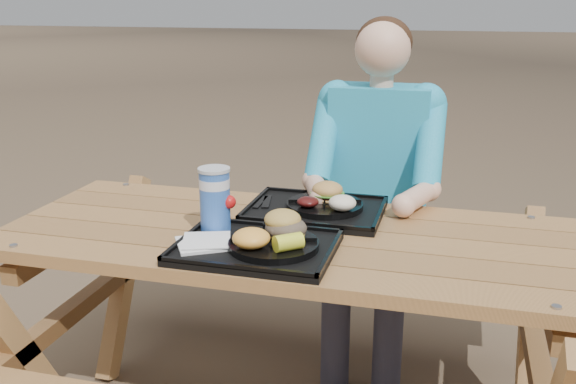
# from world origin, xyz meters

# --- Properties ---
(picnic_table) EXTENTS (1.80, 1.49, 0.75)m
(picnic_table) POSITION_xyz_m (0.00, 0.00, 0.38)
(picnic_table) COLOR #999999
(picnic_table) RESTS_ON ground
(tray_near) EXTENTS (0.45, 0.35, 0.02)m
(tray_near) POSITION_xyz_m (-0.05, -0.19, 0.76)
(tray_near) COLOR black
(tray_near) RESTS_ON picnic_table
(tray_far) EXTENTS (0.45, 0.35, 0.02)m
(tray_far) POSITION_xyz_m (0.04, 0.19, 0.76)
(tray_far) COLOR black
(tray_far) RESTS_ON picnic_table
(plate_near) EXTENTS (0.26, 0.26, 0.02)m
(plate_near) POSITION_xyz_m (0.01, -0.19, 0.78)
(plate_near) COLOR black
(plate_near) RESTS_ON tray_near
(plate_far) EXTENTS (0.26, 0.26, 0.02)m
(plate_far) POSITION_xyz_m (0.07, 0.20, 0.78)
(plate_far) COLOR black
(plate_far) RESTS_ON tray_far
(napkin_stack) EXTENTS (0.19, 0.19, 0.02)m
(napkin_stack) POSITION_xyz_m (-0.20, -0.22, 0.78)
(napkin_stack) COLOR white
(napkin_stack) RESTS_ON tray_near
(soda_cup) EXTENTS (0.09, 0.09, 0.19)m
(soda_cup) POSITION_xyz_m (-0.21, -0.09, 0.86)
(soda_cup) COLOR #1649AA
(soda_cup) RESTS_ON tray_near
(condiment_bbq) EXTENTS (0.05, 0.05, 0.03)m
(condiment_bbq) POSITION_xyz_m (-0.04, -0.07, 0.78)
(condiment_bbq) COLOR #310506
(condiment_bbq) RESTS_ON tray_near
(condiment_mustard) EXTENTS (0.05, 0.05, 0.03)m
(condiment_mustard) POSITION_xyz_m (0.02, -0.07, 0.79)
(condiment_mustard) COLOR gold
(condiment_mustard) RESTS_ON tray_near
(sandwich) EXTENTS (0.11, 0.11, 0.12)m
(sandwich) POSITION_xyz_m (0.03, -0.14, 0.85)
(sandwich) COLOR gold
(sandwich) RESTS_ON plate_near
(mac_cheese) EXTENTS (0.11, 0.11, 0.05)m
(mac_cheese) POSITION_xyz_m (-0.04, -0.25, 0.82)
(mac_cheese) COLOR #FFB643
(mac_cheese) RESTS_ON plate_near
(corn_cob) EXTENTS (0.11, 0.11, 0.05)m
(corn_cob) POSITION_xyz_m (0.07, -0.25, 0.81)
(corn_cob) COLOR yellow
(corn_cob) RESTS_ON plate_near
(cutlery_far) EXTENTS (0.05, 0.14, 0.01)m
(cutlery_far) POSITION_xyz_m (-0.13, 0.21, 0.77)
(cutlery_far) COLOR black
(cutlery_far) RESTS_ON tray_far
(burger) EXTENTS (0.11, 0.11, 0.10)m
(burger) POSITION_xyz_m (0.08, 0.24, 0.84)
(burger) COLOR #C58C45
(burger) RESTS_ON plate_far
(baked_beans) EXTENTS (0.07, 0.07, 0.03)m
(baked_beans) POSITION_xyz_m (0.03, 0.14, 0.81)
(baked_beans) COLOR #420E0D
(baked_beans) RESTS_ON plate_far
(potato_salad) EXTENTS (0.09, 0.09, 0.05)m
(potato_salad) POSITION_xyz_m (0.15, 0.14, 0.82)
(potato_salad) COLOR white
(potato_salad) RESTS_ON plate_far
(diner) EXTENTS (0.48, 0.84, 1.28)m
(diner) POSITION_xyz_m (0.20, 0.64, 0.64)
(diner) COLOR #1BBEAD
(diner) RESTS_ON ground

